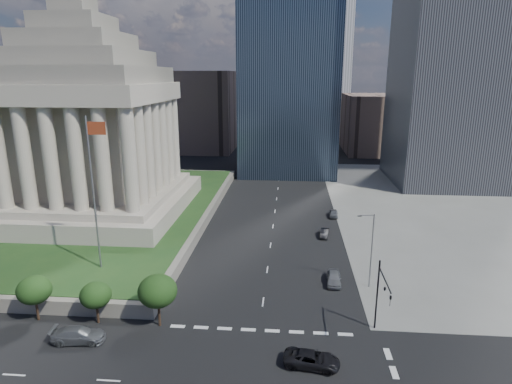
# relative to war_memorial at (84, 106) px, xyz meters

# --- Properties ---
(ground) EXTENTS (500.00, 500.00, 0.00)m
(ground) POSITION_rel_war_memorial_xyz_m (34.00, 52.00, -21.40)
(ground) COLOR black
(ground) RESTS_ON ground
(sidewalk_ne) EXTENTS (68.00, 90.00, 0.03)m
(sidewalk_ne) POSITION_rel_war_memorial_xyz_m (80.00, 12.00, -21.38)
(sidewalk_ne) COLOR slate
(sidewalk_ne) RESTS_ON ground
(plaza_terrace) EXTENTS (66.00, 70.00, 1.80)m
(plaza_terrace) POSITION_rel_war_memorial_xyz_m (-11.00, 2.00, -20.50)
(plaza_terrace) COLOR #5F5C52
(plaza_terrace) RESTS_ON ground
(plaza_lawn) EXTENTS (64.00, 68.00, 0.10)m
(plaza_lawn) POSITION_rel_war_memorial_xyz_m (-11.00, 2.00, -19.55)
(plaza_lawn) COLOR #1D3D19
(plaza_lawn) RESTS_ON plaza_terrace
(war_memorial) EXTENTS (34.00, 34.00, 39.00)m
(war_memorial) POSITION_rel_war_memorial_xyz_m (0.00, 0.00, 0.00)
(war_memorial) COLOR #9F9686
(war_memorial) RESTS_ON plaza_lawn
(flagpole) EXTENTS (2.52, 0.24, 20.00)m
(flagpole) POSITION_rel_war_memorial_xyz_m (12.17, -24.00, -8.29)
(flagpole) COLOR slate
(flagpole) RESTS_ON plaza_lawn
(midrise_glass) EXTENTS (26.00, 26.00, 60.00)m
(midrise_glass) POSITION_rel_war_memorial_xyz_m (36.00, 47.00, 8.60)
(midrise_glass) COLOR black
(midrise_glass) RESTS_ON ground
(building_filler_ne) EXTENTS (20.00, 30.00, 20.00)m
(building_filler_ne) POSITION_rel_war_memorial_xyz_m (66.00, 82.00, -11.40)
(building_filler_ne) COLOR brown
(building_filler_ne) RESTS_ON ground
(building_filler_nw) EXTENTS (24.00, 30.00, 28.00)m
(building_filler_nw) POSITION_rel_war_memorial_xyz_m (4.00, 82.00, -7.40)
(building_filler_nw) COLOR brown
(building_filler_nw) RESTS_ON ground
(traffic_signal_ne) EXTENTS (0.30, 5.74, 8.00)m
(traffic_signal_ne) POSITION_rel_war_memorial_xyz_m (46.50, -34.30, -16.15)
(traffic_signal_ne) COLOR black
(traffic_signal_ne) RESTS_ON ground
(street_lamp_north) EXTENTS (2.13, 0.22, 10.00)m
(street_lamp_north) POSITION_rel_war_memorial_xyz_m (47.33, -23.00, -15.74)
(street_lamp_north) COLOR slate
(street_lamp_north) RESTS_ON ground
(pickup_truck) EXTENTS (3.14, 5.59, 1.48)m
(pickup_truck) POSITION_rel_war_memorial_xyz_m (39.39, -39.46, -20.66)
(pickup_truck) COLOR black
(pickup_truck) RESTS_ON ground
(suv_grey) EXTENTS (5.66, 2.69, 1.59)m
(suv_grey) POSITION_rel_war_memorial_xyz_m (15.53, -37.58, -20.60)
(suv_grey) COLOR #525559
(suv_grey) RESTS_ON ground
(parked_sedan_near) EXTENTS (2.12, 4.69, 1.56)m
(parked_sedan_near) POSITION_rel_war_memorial_xyz_m (43.00, -22.41, -20.62)
(parked_sedan_near) COLOR gray
(parked_sedan_near) RESTS_ON ground
(parked_sedan_mid) EXTENTS (1.85, 4.00, 1.27)m
(parked_sedan_mid) POSITION_rel_war_memorial_xyz_m (43.00, -5.37, -20.76)
(parked_sedan_mid) COLOR black
(parked_sedan_mid) RESTS_ON ground
(parked_sedan_far) EXTENTS (1.89, 4.06, 1.35)m
(parked_sedan_far) POSITION_rel_war_memorial_xyz_m (45.50, 5.45, -20.73)
(parked_sedan_far) COLOR #55585D
(parked_sedan_far) RESTS_ON ground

